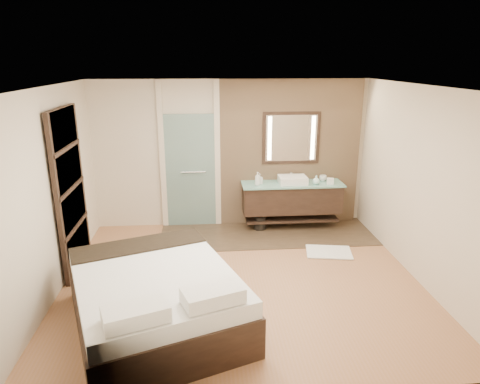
{
  "coord_description": "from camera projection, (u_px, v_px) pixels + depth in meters",
  "views": [
    {
      "loc": [
        -0.5,
        -5.47,
        3.03
      ],
      "look_at": [
        0.03,
        0.6,
        1.13
      ],
      "focal_mm": 32.0,
      "sensor_mm": 36.0,
      "label": 1
    }
  ],
  "objects": [
    {
      "name": "floor",
      "position": [
        242.0,
        279.0,
        6.14
      ],
      "size": [
        5.0,
        5.0,
        0.0
      ],
      "primitive_type": "plane",
      "color": "#A36C44",
      "rests_on": "ground"
    },
    {
      "name": "tile_strip",
      "position": [
        267.0,
        234.0,
        7.71
      ],
      "size": [
        3.8,
        1.3,
        0.01
      ],
      "primitive_type": "cube",
      "color": "#392C1F",
      "rests_on": "floor"
    },
    {
      "name": "stone_wall",
      "position": [
        290.0,
        154.0,
        7.93
      ],
      "size": [
        2.6,
        0.08,
        2.7
      ],
      "primitive_type": "cube",
      "color": "tan",
      "rests_on": "floor"
    },
    {
      "name": "vanity",
      "position": [
        292.0,
        198.0,
        7.88
      ],
      "size": [
        1.85,
        0.55,
        0.88
      ],
      "color": "black",
      "rests_on": "stone_wall"
    },
    {
      "name": "mirror_unit",
      "position": [
        291.0,
        138.0,
        7.79
      ],
      "size": [
        1.06,
        0.04,
        0.96
      ],
      "color": "black",
      "rests_on": "stone_wall"
    },
    {
      "name": "frosted_door",
      "position": [
        190.0,
        167.0,
        7.84
      ],
      "size": [
        1.1,
        0.12,
        2.7
      ],
      "color": "#A5D1C8",
      "rests_on": "floor"
    },
    {
      "name": "shoji_partition",
      "position": [
        71.0,
        191.0,
        6.15
      ],
      "size": [
        0.06,
        1.2,
        2.4
      ],
      "color": "black",
      "rests_on": "floor"
    },
    {
      "name": "bed",
      "position": [
        156.0,
        298.0,
        5.0
      ],
      "size": [
        2.4,
        2.66,
        0.84
      ],
      "rotation": [
        0.0,
        0.0,
        0.35
      ],
      "color": "black",
      "rests_on": "floor"
    },
    {
      "name": "bath_mat",
      "position": [
        329.0,
        252.0,
        6.97
      ],
      "size": [
        0.8,
        0.62,
        0.02
      ],
      "primitive_type": "cube",
      "rotation": [
        0.0,
        0.0,
        -0.17
      ],
      "color": "white",
      "rests_on": "floor"
    },
    {
      "name": "waste_bin",
      "position": [
        260.0,
        223.0,
        7.9
      ],
      "size": [
        0.22,
        0.22,
        0.27
      ],
      "primitive_type": "cylinder",
      "rotation": [
        0.0,
        0.0,
        0.03
      ],
      "color": "black",
      "rests_on": "floor"
    },
    {
      "name": "tissue_box",
      "position": [
        330.0,
        181.0,
        7.73
      ],
      "size": [
        0.14,
        0.14,
        0.1
      ],
      "primitive_type": "cube",
      "rotation": [
        0.0,
        0.0,
        -0.21
      ],
      "color": "silver",
      "rests_on": "vanity"
    },
    {
      "name": "soap_bottle_a",
      "position": [
        257.0,
        179.0,
        7.63
      ],
      "size": [
        0.11,
        0.12,
        0.24
      ],
      "primitive_type": "imported",
      "rotation": [
        0.0,
        0.0,
        0.3
      ],
      "color": "silver",
      "rests_on": "vanity"
    },
    {
      "name": "soap_bottle_b",
      "position": [
        260.0,
        179.0,
        7.72
      ],
      "size": [
        0.11,
        0.11,
        0.19
      ],
      "primitive_type": "imported",
      "rotation": [
        0.0,
        0.0,
        0.36
      ],
      "color": "#B2B2B2",
      "rests_on": "vanity"
    },
    {
      "name": "soap_bottle_c",
      "position": [
        316.0,
        180.0,
        7.7
      ],
      "size": [
        0.16,
        0.16,
        0.16
      ],
      "primitive_type": "imported",
      "rotation": [
        0.0,
        0.0,
        0.36
      ],
      "color": "#C1F3EF",
      "rests_on": "vanity"
    },
    {
      "name": "cup",
      "position": [
        323.0,
        178.0,
        7.93
      ],
      "size": [
        0.15,
        0.15,
        0.1
      ],
      "primitive_type": "imported",
      "rotation": [
        0.0,
        0.0,
        0.2
      ],
      "color": "white",
      "rests_on": "vanity"
    }
  ]
}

